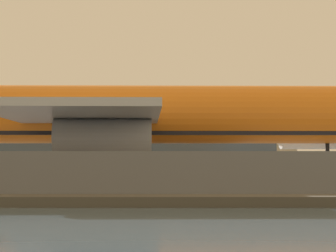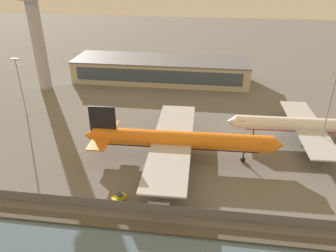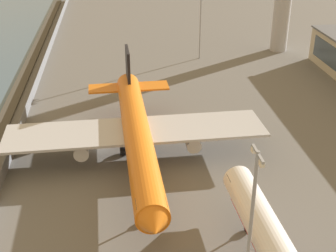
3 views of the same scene
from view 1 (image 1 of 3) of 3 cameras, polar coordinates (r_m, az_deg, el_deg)
ground_plane at (r=59.26m, az=-10.20°, el=-4.46°), size 500.00×500.00×0.00m
cargo_jet_orange at (r=65.41m, az=-4.08°, el=0.65°), size 54.48×46.98×14.78m
terminal_building at (r=130.33m, az=-8.42°, el=-1.11°), size 77.63×21.02×9.82m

